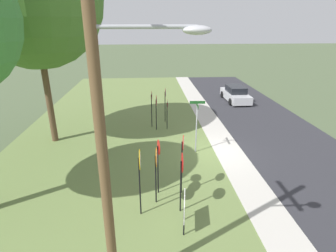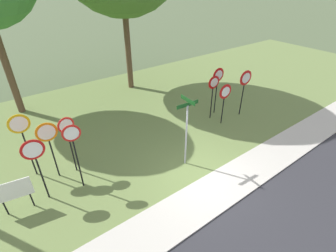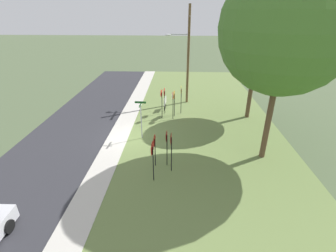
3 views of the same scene
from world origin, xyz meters
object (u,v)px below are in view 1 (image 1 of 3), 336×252
(yield_sign_near_right, at_px, (165,96))
(street_name_post, at_px, (197,122))
(yield_sign_far_left, at_px, (168,106))
(notice_board, at_px, (184,208))
(yield_sign_near_left, at_px, (152,100))
(utility_pole, at_px, (106,115))
(parked_sedan_distant, at_px, (235,94))
(stop_sign_far_right, at_px, (156,164))
(stop_sign_near_right, at_px, (182,170))
(stop_sign_near_left, at_px, (158,156))
(stop_sign_far_left, at_px, (140,169))
(yield_sign_far_right, at_px, (157,105))
(stop_sign_far_center, at_px, (183,153))

(yield_sign_near_right, distance_m, street_name_post, 5.26)
(yield_sign_far_left, height_order, notice_board, yield_sign_far_left)
(yield_sign_near_left, xyz_separation_m, yield_sign_far_left, (-0.52, -1.02, -0.34))
(yield_sign_far_left, relative_size, utility_pole, 0.23)
(parked_sedan_distant, bearing_deg, stop_sign_far_right, 151.04)
(street_name_post, bearing_deg, stop_sign_near_right, 167.44)
(yield_sign_far_left, xyz_separation_m, notice_board, (-9.51, 0.10, -0.77))
(stop_sign_near_left, relative_size, stop_sign_far_left, 0.91)
(yield_sign_far_left, bearing_deg, stop_sign_far_right, 177.76)
(yield_sign_far_right, bearing_deg, stop_sign_near_left, -176.13)
(yield_sign_far_right, height_order, street_name_post, street_name_post)
(stop_sign_far_center, height_order, parked_sedan_distant, stop_sign_far_center)
(yield_sign_near_left, xyz_separation_m, utility_pole, (-12.35, 1.09, 3.10))
(stop_sign_far_right, height_order, parked_sedan_distant, stop_sign_far_right)
(stop_sign_far_left, height_order, stop_sign_far_center, stop_sign_far_left)
(street_name_post, relative_size, parked_sedan_distant, 0.70)
(stop_sign_far_left, bearing_deg, yield_sign_near_left, -3.64)
(yield_sign_far_right, bearing_deg, yield_sign_near_right, -18.47)
(stop_sign_far_center, bearing_deg, stop_sign_far_right, 126.06)
(stop_sign_near_left, distance_m, stop_sign_near_right, 1.51)
(yield_sign_near_right, bearing_deg, parked_sedan_distant, -46.76)
(yield_sign_near_left, distance_m, yield_sign_far_right, 0.69)
(yield_sign_far_right, bearing_deg, stop_sign_far_left, 179.36)
(stop_sign_far_left, relative_size, yield_sign_near_right, 1.06)
(stop_sign_far_right, height_order, yield_sign_near_left, yield_sign_near_left)
(stop_sign_near_left, distance_m, utility_pole, 5.70)
(yield_sign_far_right, bearing_deg, parked_sedan_distant, -42.69)
(yield_sign_near_right, bearing_deg, yield_sign_far_right, 162.20)
(stop_sign_far_center, xyz_separation_m, street_name_post, (3.85, -1.24, -0.12))
(stop_sign_far_right, bearing_deg, parked_sedan_distant, -24.05)
(stop_sign_far_left, relative_size, yield_sign_far_right, 1.12)
(yield_sign_near_left, relative_size, utility_pole, 0.28)
(stop_sign_far_right, relative_size, yield_sign_near_left, 0.93)
(yield_sign_far_right, bearing_deg, stop_sign_far_center, -168.54)
(utility_pole, distance_m, notice_board, 5.21)
(yield_sign_far_left, height_order, yield_sign_far_right, yield_sign_far_right)
(stop_sign_near_left, relative_size, yield_sign_far_left, 1.13)
(yield_sign_near_right, bearing_deg, stop_sign_far_right, -179.95)
(stop_sign_far_right, relative_size, yield_sign_near_right, 0.95)
(stop_sign_far_right, xyz_separation_m, yield_sign_far_left, (8.00, -1.00, -0.15))
(stop_sign_near_right, relative_size, parked_sedan_distant, 0.58)
(stop_sign_near_left, xyz_separation_m, yield_sign_near_right, (8.84, -0.86, 0.16))
(yield_sign_far_left, relative_size, yield_sign_far_right, 0.91)
(yield_sign_far_left, xyz_separation_m, parked_sedan_distant, (6.70, -6.77, -0.99))
(stop_sign_far_center, bearing_deg, yield_sign_far_left, 9.28)
(stop_sign_far_center, bearing_deg, stop_sign_near_right, -179.66)
(yield_sign_far_left, height_order, parked_sedan_distant, yield_sign_far_left)
(stop_sign_near_left, bearing_deg, yield_sign_near_right, -12.98)
(stop_sign_near_left, distance_m, notice_board, 2.48)
(stop_sign_far_center, xyz_separation_m, stop_sign_far_right, (-0.56, 1.08, -0.13))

